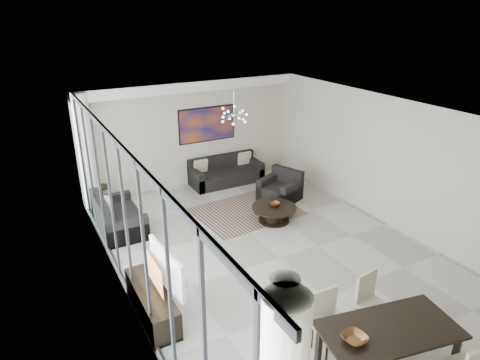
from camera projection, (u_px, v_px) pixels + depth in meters
room_shell at (302, 187)px, 8.22m from camera, size 6.00×9.00×2.90m
window_wall at (132, 226)px, 6.75m from camera, size 0.37×8.95×2.90m
soffit at (191, 86)px, 11.02m from camera, size 5.98×0.40×0.26m
painting at (207, 124)px, 11.80m from camera, size 1.68×0.04×0.98m
chandelier at (234, 115)px, 9.85m from camera, size 0.66×0.66×0.71m
rug at (246, 211)px, 10.50m from camera, size 2.51×2.00×0.01m
coffee_table at (274, 213)px, 9.97m from camera, size 1.05×1.05×0.37m
bowl_coffee at (275, 204)px, 9.94m from camera, size 0.31×0.31×0.08m
sofa_main at (226, 174)px, 12.16m from camera, size 2.04×0.83×0.74m
loveseat at (117, 219)px, 9.54m from camera, size 0.90×1.60×0.80m
armchair at (281, 190)px, 11.09m from camera, size 1.14×1.17×0.77m
side_table at (102, 193)px, 10.66m from camera, size 0.39×0.39×0.54m
tv_console at (152, 302)px, 6.90m from camera, size 0.44×1.58×0.49m
television at (160, 270)px, 6.71m from camera, size 0.26×1.18×0.67m
dining_table at (389, 333)px, 5.63m from camera, size 1.98×1.25×0.77m
dining_chair_nw at (327, 317)px, 6.12m from camera, size 0.46×0.46×0.96m
dining_chair_ne at (370, 298)px, 6.54m from camera, size 0.49×0.49×0.94m
bowl_dining at (355, 338)px, 5.37m from camera, size 0.34×0.34×0.08m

